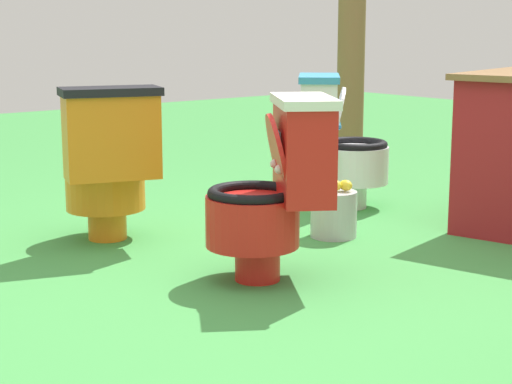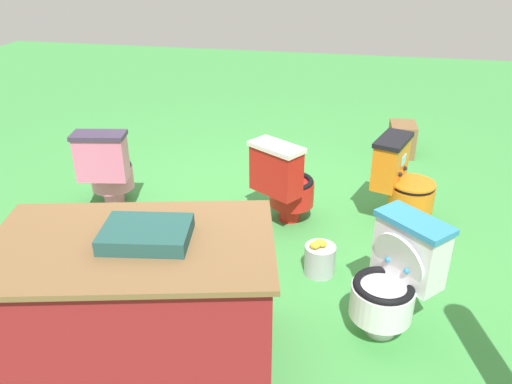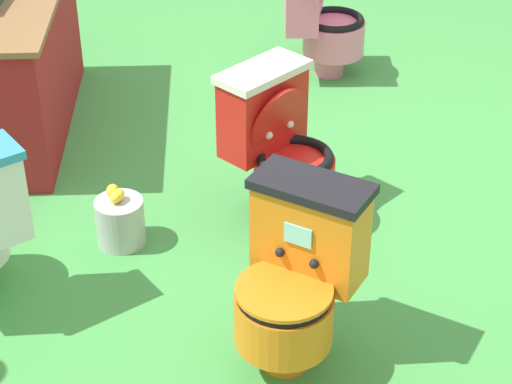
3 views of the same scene
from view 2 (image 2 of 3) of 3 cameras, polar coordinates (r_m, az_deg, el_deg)
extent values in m
plane|color=#429947|center=(4.33, -0.35, -3.13)|extent=(14.00, 14.00, 0.00)
cylinder|color=red|center=(4.32, 3.77, -2.21)|extent=(0.25, 0.25, 0.14)
cylinder|color=red|center=(4.26, 4.02, -0.11)|extent=(0.51, 0.51, 0.20)
torus|color=black|center=(4.21, 4.06, 1.25)|extent=(0.49, 0.49, 0.04)
cylinder|color=white|center=(4.23, 4.04, 0.61)|extent=(0.33, 0.33, 0.01)
cube|color=red|center=(4.01, 2.26, 2.35)|extent=(0.45, 0.38, 0.37)
cube|color=white|center=(3.93, 2.31, 5.05)|extent=(0.48, 0.42, 0.04)
cube|color=#8CE0E5|center=(4.05, 3.24, 3.41)|extent=(0.10, 0.07, 0.08)
cylinder|color=red|center=(4.08, 3.21, 2.57)|extent=(0.34, 0.27, 0.35)
sphere|color=white|center=(4.14, 2.52, 2.43)|extent=(0.04, 0.04, 0.04)
sphere|color=white|center=(4.06, 3.98, 1.85)|extent=(0.04, 0.04, 0.04)
cylinder|color=orange|center=(4.44, 16.40, -2.51)|extent=(0.23, 0.23, 0.14)
cylinder|color=orange|center=(4.36, 16.93, -0.62)|extent=(0.47, 0.47, 0.20)
torus|color=black|center=(4.31, 17.13, 0.70)|extent=(0.45, 0.45, 0.04)
cylinder|color=black|center=(4.33, 17.03, 0.08)|extent=(0.30, 0.30, 0.01)
cube|color=orange|center=(4.29, 14.83, 3.14)|extent=(0.31, 0.45, 0.37)
cube|color=black|center=(4.21, 15.15, 5.67)|extent=(0.34, 0.48, 0.04)
cube|color=#8CE0E5|center=(4.25, 16.21, 3.46)|extent=(0.04, 0.11, 0.08)
cylinder|color=orange|center=(4.30, 17.16, 0.96)|extent=(0.46, 0.46, 0.02)
sphere|color=black|center=(4.35, 16.34, 2.55)|extent=(0.04, 0.04, 0.04)
sphere|color=black|center=(4.22, 15.83, 1.89)|extent=(0.04, 0.04, 0.04)
cylinder|color=white|center=(3.27, 13.79, -13.94)|extent=(0.25, 0.25, 0.14)
cylinder|color=white|center=(3.15, 13.88, -11.74)|extent=(0.52, 0.52, 0.20)
torus|color=black|center=(3.08, 14.10, -10.10)|extent=(0.50, 0.50, 0.04)
cylinder|color=#338CBF|center=(3.11, 14.00, -10.87)|extent=(0.34, 0.34, 0.01)
cube|color=white|center=(3.13, 16.86, -6.45)|extent=(0.43, 0.42, 0.37)
cube|color=#338CBF|center=(3.03, 17.36, -3.22)|extent=(0.46, 0.45, 0.04)
cube|color=#8CE0E5|center=(3.03, 15.78, -6.31)|extent=(0.09, 0.08, 0.08)
cylinder|color=white|center=(3.07, 15.64, -7.32)|extent=(0.32, 0.30, 0.35)
sphere|color=#338CBF|center=(3.05, 16.50, -8.47)|extent=(0.04, 0.04, 0.04)
sphere|color=#338CBF|center=(3.12, 14.52, -7.33)|extent=(0.04, 0.04, 0.04)
cylinder|color=pink|center=(4.76, -15.60, -0.34)|extent=(0.21, 0.21, 0.14)
cylinder|color=pink|center=(4.71, -15.79, 1.62)|extent=(0.43, 0.43, 0.20)
torus|color=black|center=(4.66, -15.95, 2.86)|extent=(0.41, 0.41, 0.04)
cylinder|color=#3F334C|center=(4.68, -15.88, 2.28)|extent=(0.28, 0.28, 0.01)
cube|color=pink|center=(4.43, -16.88, 3.62)|extent=(0.44, 0.26, 0.37)
cube|color=#3F334C|center=(4.36, -17.23, 6.07)|extent=(0.47, 0.29, 0.04)
cube|color=#8CE0E5|center=(4.50, -16.61, 4.71)|extent=(0.11, 0.03, 0.08)
cylinder|color=pink|center=(4.52, -16.51, 3.95)|extent=(0.36, 0.15, 0.35)
sphere|color=#3F334C|center=(4.56, -17.27, 3.55)|extent=(0.04, 0.04, 0.04)
sphere|color=#3F334C|center=(4.52, -15.58, 3.57)|extent=(0.04, 0.04, 0.04)
cube|color=maroon|center=(2.90, -12.98, -12.12)|extent=(1.55, 1.10, 0.74)
cube|color=brown|center=(2.68, -13.81, -5.68)|extent=(1.62, 1.18, 0.03)
cube|color=#23514C|center=(2.64, -12.18, -4.61)|extent=(0.48, 0.38, 0.08)
cube|color=brown|center=(5.80, 15.99, 5.70)|extent=(0.28, 0.36, 0.35)
cylinder|color=#B7B7BF|center=(3.66, 7.14, -7.52)|extent=(0.22, 0.22, 0.22)
ellipsoid|color=yellow|center=(3.58, 7.40, -5.73)|extent=(0.07, 0.05, 0.05)
ellipsoid|color=yellow|center=(3.58, 7.17, -5.65)|extent=(0.07, 0.05, 0.05)
ellipsoid|color=yellow|center=(3.55, 6.59, -5.94)|extent=(0.07, 0.05, 0.05)
camera|label=1|loc=(6.69, -16.41, 15.82)|focal=60.86mm
camera|label=3|loc=(5.28, 52.08, 21.25)|focal=65.20mm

